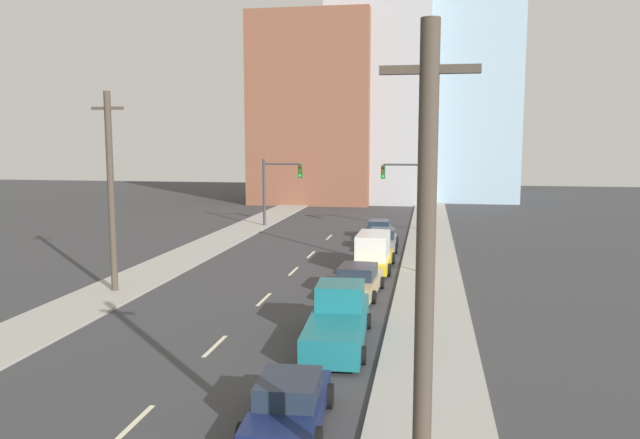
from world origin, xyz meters
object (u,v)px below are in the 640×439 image
object	(u,v)px
utility_pole_right_near	(425,298)
sedan_green	(379,230)
sedan_tan	(358,281)
utility_pole_left_mid	(111,191)
traffic_signal_left	(275,184)
traffic_signal_right	(410,185)
sedan_navy	(289,404)
box_truck_yellow	(373,252)
street_lamp	(432,183)
sedan_gray	(382,240)
pickup_truck_teal	(338,320)

from	to	relation	value
utility_pole_right_near	sedan_green	distance (m)	36.92
utility_pole_right_near	sedan_green	bearing A→B (deg)	95.74
sedan_tan	sedan_green	bearing A→B (deg)	94.25
utility_pole_left_mid	traffic_signal_left	bearing A→B (deg)	85.24
traffic_signal_left	traffic_signal_right	size ratio (longest dim) A/B	1.00
traffic_signal_right	sedan_navy	world-z (taller)	traffic_signal_right
utility_pole_right_near	utility_pole_left_mid	size ratio (longest dim) A/B	0.96
traffic_signal_right	box_truck_yellow	bearing A→B (deg)	-95.13
street_lamp	traffic_signal_left	bearing A→B (deg)	126.49
sedan_green	sedan_gray	bearing A→B (deg)	-83.60
sedan_tan	box_truck_yellow	world-z (taller)	box_truck_yellow
traffic_signal_right	sedan_tan	size ratio (longest dim) A/B	1.19
sedan_gray	traffic_signal_left	bearing A→B (deg)	133.62
street_lamp	pickup_truck_teal	world-z (taller)	street_lamp
traffic_signal_right	utility_pole_right_near	world-z (taller)	utility_pole_right_near
traffic_signal_left	pickup_truck_teal	size ratio (longest dim) A/B	0.90
utility_pole_right_near	box_truck_yellow	world-z (taller)	utility_pole_right_near
sedan_green	street_lamp	bearing A→B (deg)	-74.36
sedan_tan	box_truck_yellow	xyz separation A→B (m)	(0.21, 5.97, 0.36)
utility_pole_left_mid	sedan_tan	distance (m)	12.60
sedan_green	pickup_truck_teal	bearing A→B (deg)	-89.86
utility_pole_left_mid	sedan_green	size ratio (longest dim) A/B	2.29
traffic_signal_left	box_truck_yellow	xyz separation A→B (m)	(9.93, -16.58, -2.71)
utility_pole_left_mid	pickup_truck_teal	bearing A→B (deg)	-25.34
street_lamp	sedan_tan	size ratio (longest dim) A/B	1.81
sedan_navy	pickup_truck_teal	size ratio (longest dim) A/B	0.67
street_lamp	pickup_truck_teal	xyz separation A→B (m)	(-3.31, -12.03, -4.27)
utility_pole_right_near	street_lamp	xyz separation A→B (m)	(0.17, 23.72, 0.33)
traffic_signal_right	box_truck_yellow	world-z (taller)	traffic_signal_right
box_truck_yellow	sedan_green	distance (m)	11.62
utility_pole_left_mid	sedan_navy	xyz separation A→B (m)	(11.58, -12.64, -4.34)
traffic_signal_left	utility_pole_right_near	xyz separation A→B (m)	(12.97, -41.48, 1.05)
traffic_signal_right	pickup_truck_teal	world-z (taller)	traffic_signal_right
utility_pole_right_near	utility_pole_left_mid	world-z (taller)	utility_pole_left_mid
pickup_truck_teal	sedan_gray	xyz separation A→B (m)	(0.12, 19.92, -0.16)
traffic_signal_right	utility_pole_left_mid	bearing A→B (deg)	-119.05
street_lamp	sedan_tan	bearing A→B (deg)	-125.62
sedan_green	utility_pole_right_near	bearing A→B (deg)	-85.33
street_lamp	sedan_tan	world-z (taller)	street_lamp
utility_pole_right_near	sedan_navy	world-z (taller)	utility_pole_right_near
pickup_truck_teal	sedan_green	distance (m)	24.82
traffic_signal_left	street_lamp	size ratio (longest dim) A/B	0.66
traffic_signal_right	pickup_truck_teal	distance (m)	29.98
utility_pole_left_mid	sedan_navy	world-z (taller)	utility_pole_left_mid
utility_pole_right_near	sedan_gray	xyz separation A→B (m)	(-3.03, 31.61, -4.10)
traffic_signal_left	utility_pole_left_mid	size ratio (longest dim) A/B	0.60
pickup_truck_teal	sedan_green	world-z (taller)	pickup_truck_teal
sedan_gray	sedan_green	distance (m)	4.93
sedan_green	utility_pole_left_mid	bearing A→B (deg)	-121.59
pickup_truck_teal	sedan_tan	xyz separation A→B (m)	(-0.11, 7.24, -0.17)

